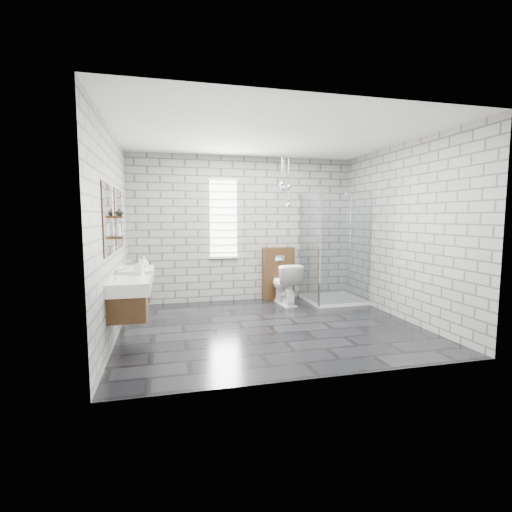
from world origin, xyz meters
name	(u,v)px	position (x,y,z in m)	size (l,w,h in m)	color
floor	(270,327)	(0.00, 0.00, -0.01)	(4.20, 3.60, 0.02)	black
ceiling	(271,135)	(0.00, 0.00, 2.71)	(4.20, 3.60, 0.02)	white
wall_back	(244,229)	(0.00, 1.81, 1.35)	(4.20, 0.02, 2.70)	gray
wall_front	(323,241)	(0.00, -1.81, 1.35)	(4.20, 0.02, 2.70)	gray
wall_left	(112,235)	(-2.11, 0.00, 1.35)	(0.02, 3.60, 2.70)	gray
wall_right	(401,232)	(2.11, 0.00, 1.35)	(0.02, 3.60, 2.70)	gray
vanity_left	(126,288)	(-1.91, -0.54, 0.76)	(0.47, 0.70, 1.57)	#442A15
vanity_right	(134,275)	(-1.91, 0.46, 0.76)	(0.47, 0.70, 1.57)	#442A15
shelf_lower	(119,237)	(-2.03, -0.05, 1.32)	(0.14, 0.30, 0.03)	#442A15
shelf_upper	(118,217)	(-2.03, -0.05, 1.58)	(0.14, 0.30, 0.03)	#442A15
window	(223,219)	(-0.40, 1.78, 1.55)	(0.56, 0.05, 1.48)	white
cistern_panel	(278,273)	(0.64, 1.70, 0.50)	(0.60, 0.20, 1.00)	#442A15
flush_plate	(280,258)	(0.64, 1.60, 0.80)	(0.18, 0.01, 0.12)	silver
shower_enclosure	(331,276)	(1.50, 1.18, 0.50)	(1.00, 1.00, 2.03)	white
pendant_cluster	(285,190)	(0.66, 1.37, 2.06)	(0.26, 0.21, 0.95)	silver
toilet	(285,284)	(0.64, 1.28, 0.37)	(0.42, 0.73, 0.75)	white
soap_bottle_a	(140,267)	(-1.77, -0.20, 0.95)	(0.09, 0.09, 0.20)	#B2B2B2
soap_bottle_b	(144,262)	(-1.76, 0.57, 0.93)	(0.12, 0.12, 0.16)	#B2B2B2
soap_bottle_c	(118,229)	(-2.02, -0.15, 1.44)	(0.08, 0.08, 0.20)	#B2B2B2
vase	(119,212)	(-2.02, 0.04, 1.65)	(0.10, 0.10, 0.10)	#B2B2B2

